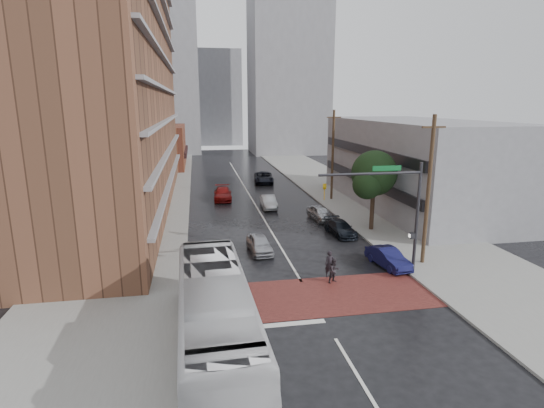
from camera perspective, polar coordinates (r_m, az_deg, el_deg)
name	(u,v)px	position (r m, az deg, el deg)	size (l,w,h in m)	color
ground	(313,301)	(24.20, 5.47, -12.80)	(160.00, 160.00, 0.00)	black
crosswalk	(310,296)	(24.63, 5.16, -12.28)	(14.00, 5.00, 0.02)	maroon
sidewalk_west	(147,205)	(47.41, -16.48, -0.08)	(9.00, 90.00, 0.15)	gray
sidewalk_east	(351,197)	(50.24, 10.55, 0.98)	(9.00, 90.00, 0.15)	gray
apartment_block	(109,68)	(45.72, -21.06, 16.72)	(10.00, 44.00, 28.00)	brown
storefront_west	(161,146)	(75.47, -14.72, 7.49)	(8.00, 16.00, 7.00)	brown
building_east	(415,164)	(47.08, 18.65, 5.16)	(11.00, 26.00, 9.00)	gray
distant_tower_west	(156,78)	(99.36, -15.29, 15.99)	(18.00, 16.00, 32.00)	gray
distant_tower_east	(288,68)	(95.31, 2.17, 17.77)	(16.00, 14.00, 36.00)	gray
distant_tower_center	(218,98)	(116.06, -7.33, 13.92)	(12.00, 10.00, 24.00)	gray
street_tree	(374,176)	(36.47, 13.56, 3.65)	(4.20, 4.10, 6.90)	#332319
signal_mast	(396,203)	(26.88, 16.36, 0.10)	(6.50, 0.30, 7.20)	#2D2D33
utility_pole_near	(428,190)	(29.48, 20.28, 1.76)	(1.60, 0.26, 10.00)	#473321
utility_pole_far	(333,155)	(47.59, 8.16, 6.58)	(1.60, 0.26, 10.00)	#473321
transit_bus	(215,317)	(18.85, -7.62, -14.88)	(2.96, 12.65, 3.52)	silver
pedestrian_a	(330,264)	(27.01, 7.78, -8.02)	(0.63, 0.41, 1.72)	black
pedestrian_b	(334,271)	(26.30, 8.38, -8.85)	(0.75, 0.58, 1.54)	#272126
car_travel_a	(260,244)	(31.14, -1.69, -5.38)	(1.52, 3.79, 1.29)	#ACAEB4
car_travel_b	(268,202)	(44.11, -0.48, 0.28)	(1.40, 4.02, 1.32)	#A0A4A7
car_travel_c	(223,194)	(48.35, -6.64, 1.39)	(1.94, 4.78, 1.39)	maroon
suv_travel	(264,177)	(58.38, -1.12, 3.59)	(2.48, 5.38, 1.50)	black
car_parked_near	(388,258)	(29.52, 15.34, -6.98)	(1.33, 3.82, 1.26)	#131445
car_parked_mid	(341,228)	(35.63, 9.20, -3.21)	(1.65, 4.05, 1.18)	black
car_parked_far	(320,213)	(39.95, 6.54, -1.20)	(1.57, 3.90, 1.33)	#A9ACB1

